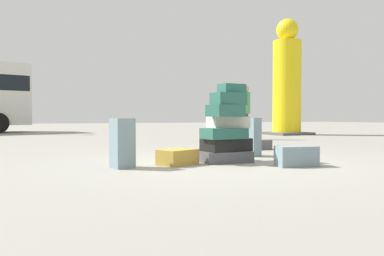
# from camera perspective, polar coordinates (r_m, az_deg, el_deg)

# --- Properties ---
(ground_plane) EXTENTS (80.00, 80.00, 0.00)m
(ground_plane) POSITION_cam_1_polar(r_m,az_deg,el_deg) (6.13, 4.08, -5.06)
(ground_plane) COLOR gray
(suitcase_tower) EXTENTS (0.80, 0.59, 1.23)m
(suitcase_tower) POSITION_cam_1_polar(r_m,az_deg,el_deg) (6.14, 5.04, -0.48)
(suitcase_tower) COLOR #4C4C51
(suitcase_tower) RESTS_ON ground
(suitcase_tan_behind_tower) EXTENTS (0.65, 0.56, 0.23)m
(suitcase_tan_behind_tower) POSITION_cam_1_polar(r_m,az_deg,el_deg) (5.80, -2.11, -4.28)
(suitcase_tan_behind_tower) COLOR #B28C33
(suitcase_tan_behind_tower) RESTS_ON ground
(suitcase_slate_foreground_near) EXTENTS (0.27, 0.44, 0.70)m
(suitcase_slate_foreground_near) POSITION_cam_1_polar(r_m,az_deg,el_deg) (7.17, 8.41, -1.30)
(suitcase_slate_foreground_near) COLOR gray
(suitcase_slate_foreground_near) RESTS_ON ground
(suitcase_slate_right_side) EXTENTS (0.32, 0.34, 0.69)m
(suitcase_slate_right_side) POSITION_cam_1_polar(r_m,az_deg,el_deg) (5.53, -10.14, -2.19)
(suitcase_slate_right_side) COLOR gray
(suitcase_slate_right_side) RESTS_ON ground
(suitcase_charcoal_foreground_far) EXTENTS (0.80, 0.48, 0.21)m
(suitcase_charcoal_foreground_far) POSITION_cam_1_polar(r_m,az_deg,el_deg) (8.62, 8.91, -2.43)
(suitcase_charcoal_foreground_far) COLOR #4C4C51
(suitcase_charcoal_foreground_far) RESTS_ON ground
(suitcase_slate_white_trunk) EXTENTS (0.62, 0.40, 0.29)m
(suitcase_slate_white_trunk) POSITION_cam_1_polar(r_m,az_deg,el_deg) (5.83, 15.01, -4.01)
(suitcase_slate_white_trunk) COLOR gray
(suitcase_slate_white_trunk) RESTS_ON ground
(person_bearded_onlooker) EXTENTS (0.30, 0.33, 1.72)m
(person_bearded_onlooker) POSITION_cam_1_polar(r_m,az_deg,el_deg) (12.50, 7.81, 3.04)
(person_bearded_onlooker) COLOR #3F334C
(person_bearded_onlooker) RESTS_ON ground
(yellow_dummy_statue) EXTENTS (1.58, 1.58, 4.65)m
(yellow_dummy_statue) POSITION_cam_1_polar(r_m,az_deg,el_deg) (16.29, 13.70, 6.39)
(yellow_dummy_statue) COLOR yellow
(yellow_dummy_statue) RESTS_ON ground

